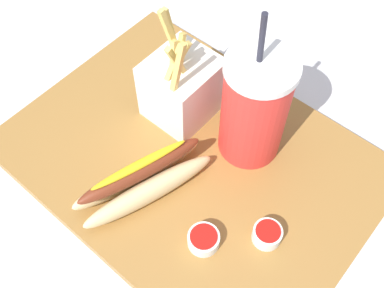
{
  "coord_description": "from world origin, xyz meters",
  "views": [
    {
      "loc": [
        -0.22,
        0.25,
        0.55
      ],
      "look_at": [
        0.0,
        0.0,
        0.05
      ],
      "focal_mm": 43.53,
      "sensor_mm": 36.0,
      "label": 1
    }
  ],
  "objects_px": {
    "ketchup_cup_1": "(204,239)",
    "hot_dog_1": "(142,179)",
    "soda_cup": "(255,108)",
    "fries_basket": "(182,87)",
    "ketchup_cup_2": "(267,234)"
  },
  "relations": [
    {
      "from": "soda_cup",
      "to": "ketchup_cup_2",
      "type": "height_order",
      "value": "soda_cup"
    },
    {
      "from": "hot_dog_1",
      "to": "ketchup_cup_1",
      "type": "xyz_separation_m",
      "value": [
        -0.11,
        0.01,
        -0.01
      ]
    },
    {
      "from": "soda_cup",
      "to": "fries_basket",
      "type": "bearing_deg",
      "value": 7.49
    },
    {
      "from": "fries_basket",
      "to": "ketchup_cup_1",
      "type": "distance_m",
      "value": 0.21
    },
    {
      "from": "soda_cup",
      "to": "fries_basket",
      "type": "height_order",
      "value": "soda_cup"
    },
    {
      "from": "fries_basket",
      "to": "soda_cup",
      "type": "bearing_deg",
      "value": -172.51
    },
    {
      "from": "soda_cup",
      "to": "fries_basket",
      "type": "distance_m",
      "value": 0.11
    },
    {
      "from": "fries_basket",
      "to": "ketchup_cup_2",
      "type": "relative_size",
      "value": 4.84
    },
    {
      "from": "ketchup_cup_2",
      "to": "soda_cup",
      "type": "bearing_deg",
      "value": -44.07
    },
    {
      "from": "ketchup_cup_1",
      "to": "hot_dog_1",
      "type": "bearing_deg",
      "value": -3.48
    },
    {
      "from": "soda_cup",
      "to": "ketchup_cup_1",
      "type": "height_order",
      "value": "soda_cup"
    },
    {
      "from": "soda_cup",
      "to": "hot_dog_1",
      "type": "relative_size",
      "value": 1.2
    },
    {
      "from": "hot_dog_1",
      "to": "ketchup_cup_2",
      "type": "relative_size",
      "value": 5.33
    },
    {
      "from": "hot_dog_1",
      "to": "ketchup_cup_2",
      "type": "xyz_separation_m",
      "value": [
        -0.16,
        -0.05,
        -0.01
      ]
    },
    {
      "from": "soda_cup",
      "to": "fries_basket",
      "type": "relative_size",
      "value": 1.32
    }
  ]
}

